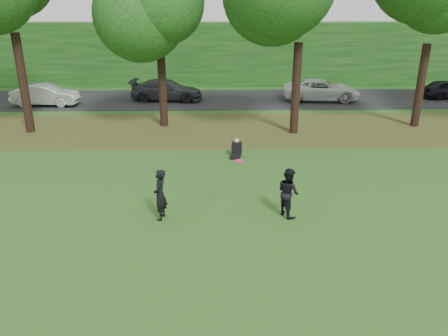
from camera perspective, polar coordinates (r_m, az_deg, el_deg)
name	(u,v)px	position (r m, az deg, el deg)	size (l,w,h in m)	color
ground	(223,263)	(11.83, -0.10, -12.28)	(120.00, 120.00, 0.00)	#2F571B
leaf_litter	(218,129)	(23.81, -0.80, 5.06)	(60.00, 7.00, 0.01)	#51471C
street	(217,99)	(31.58, -0.95, 9.00)	(70.00, 7.00, 0.02)	black
far_hedge	(216,54)	(37.13, -1.06, 14.66)	(70.00, 3.00, 5.00)	#113D11
player_left	(160,195)	(13.82, -8.35, -3.48)	(0.61, 0.40, 1.66)	black
player_right	(288,192)	(14.06, 8.39, -3.15)	(0.78, 0.61, 1.61)	black
parked_cars	(199,91)	(30.68, -3.23, 9.99)	(39.07, 3.68, 1.46)	black
frisbee	(239,161)	(13.35, 1.96, 0.94)	(0.38, 0.38, 0.04)	#F9158B
seated_person	(236,150)	(19.48, 1.63, 2.38)	(0.56, 0.80, 0.83)	black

